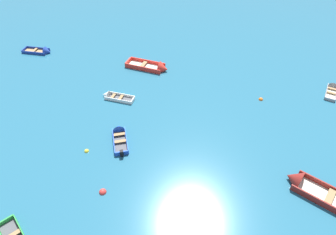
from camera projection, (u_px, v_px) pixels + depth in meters
name	position (u px, v px, depth m)	size (l,w,h in m)	color
rowboat_maroon_center	(307.00, 186.00, 18.16)	(4.00, 4.26, 1.37)	beige
rowboat_red_midfield_right	(156.00, 68.00, 28.72)	(4.42, 3.36, 1.31)	beige
rowboat_grey_outer_right	(332.00, 88.00, 26.21)	(2.36, 2.66, 0.78)	beige
rowboat_white_near_left	(112.00, 96.00, 25.28)	(2.94, 2.02, 0.80)	#4C4C51
rowboat_blue_cluster_inner	(119.00, 135.00, 21.68)	(1.09, 3.12, 0.90)	#4C4C51
rowboat_deep_blue_far_right	(43.00, 52.00, 31.31)	(3.31, 2.11, 1.03)	#99754C
mooring_buoy_between_boats_right	(87.00, 151.00, 20.63)	(0.33, 0.33, 0.33)	yellow
mooring_buoy_between_boats_left	(261.00, 100.00, 25.15)	(0.37, 0.37, 0.37)	orange
mooring_buoy_outer_edge	(103.00, 192.00, 18.06)	(0.46, 0.46, 0.46)	red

